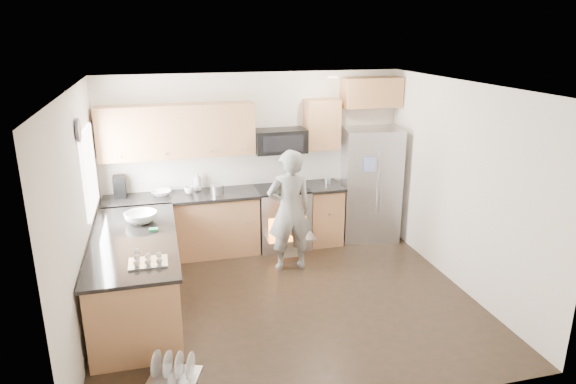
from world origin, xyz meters
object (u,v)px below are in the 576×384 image
object	(u,v)px
stove_range	(282,204)
person	(290,211)
dish_rack	(174,372)
refrigerator	(370,184)

from	to	relation	value
stove_range	person	size ratio (longest dim) A/B	1.06
person	dish_rack	size ratio (longest dim) A/B	2.99
stove_range	person	world-z (taller)	stove_range
stove_range	dish_rack	world-z (taller)	stove_range
refrigerator	person	distance (m)	1.71
person	dish_rack	distance (m)	2.75
stove_range	person	distance (m)	0.82
refrigerator	dish_rack	distance (m)	4.34
stove_range	refrigerator	bearing A→B (deg)	0.30
person	refrigerator	bearing A→B (deg)	-153.33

